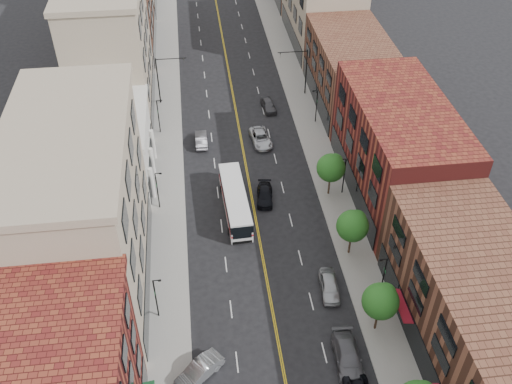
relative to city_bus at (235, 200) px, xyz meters
name	(u,v)px	position (x,y,z in m)	size (l,w,h in m)	color
ground	(284,377)	(2.19, -22.30, -1.69)	(220.00, 220.00, 0.00)	black
sidewalk_left	(168,153)	(-7.81, 12.70, -1.62)	(4.00, 110.00, 0.15)	gray
sidewalk_right	(315,142)	(12.19, 12.70, -1.62)	(4.00, 110.00, 0.15)	gray
bldg_l_tanoffice	(83,218)	(-14.81, -9.30, 7.31)	(10.00, 22.00, 18.00)	tan
bldg_l_white	(107,150)	(-14.81, 8.70, 2.31)	(10.00, 14.00, 8.00)	silver
bldg_l_far_a	(110,50)	(-14.81, 25.70, 7.31)	(10.00, 20.00, 18.00)	tan
bldg_l_far_b	(121,5)	(-14.81, 45.70, 5.81)	(10.00, 20.00, 15.00)	brown
bldg_r_near	(483,322)	(19.19, -22.30, 3.31)	(10.00, 26.00, 10.00)	brown
bldg_r_mid	(397,150)	(19.19, 1.70, 4.31)	(10.00, 22.00, 12.00)	#5E1A18
bldg_r_far_a	(351,72)	(19.19, 22.70, 3.31)	(10.00, 20.00, 10.00)	brown
bldg_r_far_b	(322,3)	(19.19, 43.70, 5.31)	(10.00, 22.00, 14.00)	tan
tree_r_1	(381,300)	(11.58, -18.23, 2.43)	(3.40, 3.40, 5.59)	black
tree_r_2	(353,225)	(11.58, -8.23, 2.43)	(3.40, 3.40, 5.59)	black
tree_r_3	(332,167)	(11.58, 1.77, 2.43)	(3.40, 3.40, 5.59)	black
lamp_l_1	(156,296)	(-8.76, -14.30, 1.28)	(0.81, 0.55, 5.05)	black
lamp_l_2	(158,188)	(-8.76, 1.70, 1.28)	(0.81, 0.55, 5.05)	black
lamp_l_3	(159,115)	(-8.76, 17.70, 1.28)	(0.81, 0.55, 5.05)	black
lamp_r_1	(383,275)	(13.14, -14.30, 1.28)	(0.81, 0.55, 5.05)	black
lamp_r_2	(344,174)	(13.14, 1.70, 1.28)	(0.81, 0.55, 5.05)	black
lamp_r_3	(316,104)	(13.14, 17.70, 1.28)	(0.81, 0.55, 5.05)	black
signal_mast_left	(162,75)	(-8.07, 25.70, 2.95)	(4.49, 0.18, 7.20)	black
signal_mast_right	(302,67)	(12.46, 25.70, 2.95)	(4.49, 0.18, 7.20)	black
city_bus	(235,200)	(0.00, 0.00, 0.00)	(3.10, 11.42, 2.91)	silver
car_angle_b	(199,371)	(-5.21, -21.31, -0.92)	(1.65, 4.72, 1.55)	#B1B5B9
car_parked_mid	(348,357)	(7.99, -21.55, -0.87)	(2.29, 5.64, 1.64)	#525157
car_parked_far	(329,286)	(8.22, -13.22, -0.91)	(1.84, 4.57, 1.56)	#A2A5A9
car_lane_behind	(201,139)	(-3.27, 14.28, -0.96)	(1.56, 4.46, 1.47)	#57565C
car_lane_a	(265,195)	(3.69, 1.70, -1.03)	(1.87, 4.59, 1.33)	black
car_lane_b	(261,138)	(4.77, 13.62, -0.95)	(2.45, 5.32, 1.48)	#BABCC2
car_lane_c	(268,105)	(7.00, 22.00, -0.96)	(1.74, 4.32, 1.47)	#414145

